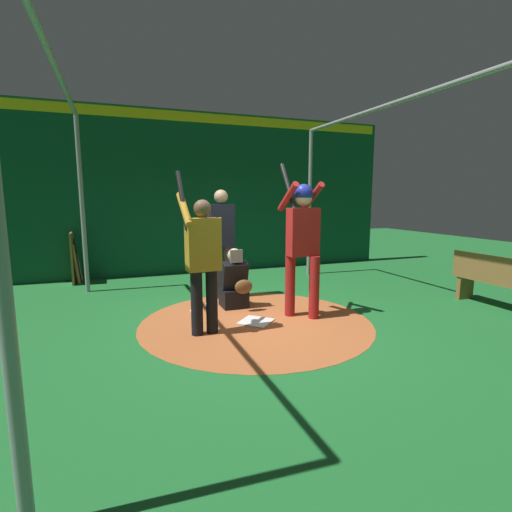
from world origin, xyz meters
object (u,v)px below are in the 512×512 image
(home_plate, at_px, (256,321))
(bat_rack, at_px, (74,259))
(baseball_1, at_px, (192,312))
(catcher, at_px, (235,284))
(umpire, at_px, (222,237))
(visitor, at_px, (203,257))
(baseball_0, at_px, (206,305))
(bench, at_px, (508,283))
(batter, at_px, (302,236))

(home_plate, height_order, bat_rack, bat_rack)
(bat_rack, distance_m, baseball_1, 3.58)
(catcher, xyz_separation_m, bat_rack, (-2.91, -2.55, 0.12))
(umpire, bearing_deg, visitor, -23.04)
(baseball_0, bearing_deg, baseball_1, -47.24)
(catcher, bearing_deg, bench, 66.22)
(umpire, relative_size, baseball_0, 25.40)
(bat_rack, bearing_deg, umpire, 48.40)
(batter, bearing_deg, umpire, -151.72)
(baseball_0, bearing_deg, bat_rack, -142.81)
(catcher, distance_m, baseball_0, 0.56)
(bat_rack, bearing_deg, batter, 41.77)
(umpire, bearing_deg, bench, 58.60)
(bench, bearing_deg, baseball_1, -108.97)
(bat_rack, distance_m, bench, 7.90)
(umpire, relative_size, visitor, 0.90)
(home_plate, bearing_deg, baseball_0, -152.31)
(umpire, xyz_separation_m, bench, (2.37, 3.88, -0.62))
(baseball_1, bearing_deg, home_plate, 48.40)
(baseball_0, height_order, baseball_1, same)
(home_plate, height_order, umpire, umpire)
(catcher, height_order, umpire, umpire)
(umpire, distance_m, baseball_0, 1.23)
(visitor, bearing_deg, batter, 92.80)
(catcher, xyz_separation_m, baseball_1, (0.13, -0.71, -0.33))
(visitor, height_order, baseball_1, visitor)
(bench, bearing_deg, bat_rack, -125.75)
(home_plate, distance_m, catcher, 0.89)
(bat_rack, bearing_deg, bench, 54.25)
(visitor, relative_size, bench, 1.13)
(batter, bearing_deg, visitor, -82.88)
(baseball_1, bearing_deg, bench, 71.03)
(bat_rack, relative_size, baseball_0, 14.20)
(umpire, bearing_deg, batter, 28.28)
(home_plate, relative_size, batter, 0.19)
(bat_rack, relative_size, baseball_1, 14.20)
(bench, distance_m, baseball_1, 4.85)
(umpire, height_order, baseball_0, umpire)
(umpire, relative_size, bench, 1.02)
(baseball_1, bearing_deg, umpire, 139.07)
(home_plate, distance_m, batter, 1.38)
(bat_rack, bearing_deg, home_plate, 34.98)
(catcher, bearing_deg, batter, 43.76)
(home_plate, height_order, baseball_0, baseball_0)
(catcher, distance_m, bat_rack, 3.87)
(home_plate, height_order, batter, batter)
(batter, height_order, baseball_0, batter)
(baseball_0, bearing_deg, umpire, 142.56)
(visitor, xyz_separation_m, baseball_1, (-0.86, 0.02, -0.96))
(visitor, bearing_deg, baseball_1, 174.64)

